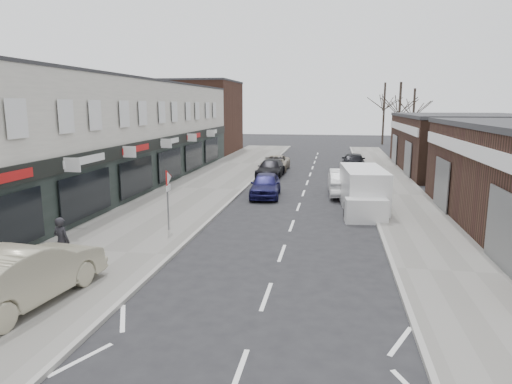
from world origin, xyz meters
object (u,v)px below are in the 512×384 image
at_px(pedestrian, 62,242).
at_px(parked_car_right_a, 344,182).
at_px(white_van, 363,191).
at_px(parked_car_left_b, 271,169).
at_px(parked_car_right_b, 353,162).
at_px(sedan_on_pavement, 24,274).
at_px(parked_car_left_c, 275,163).
at_px(warning_sign, 168,183).
at_px(parked_car_left_a, 265,185).

bearing_deg(pedestrian, parked_car_right_a, -112.20).
height_order(white_van, parked_car_left_b, white_van).
xyz_separation_m(pedestrian, parked_car_right_b, (10.55, 25.16, -0.14)).
relative_size(sedan_on_pavement, parked_car_left_c, 1.11).
bearing_deg(warning_sign, sedan_on_pavement, -99.10).
relative_size(warning_sign, white_van, 0.46).
relative_size(parked_car_left_a, parked_car_right_a, 0.85).
relative_size(parked_car_left_c, parked_car_right_b, 0.95).
distance_m(parked_car_left_a, parked_car_right_b, 13.03).
distance_m(pedestrian, parked_car_left_b, 21.39).
relative_size(warning_sign, parked_car_right_a, 0.54).
distance_m(white_van, parked_car_left_b, 12.11).
distance_m(parked_car_right_a, parked_car_right_b, 10.40).
bearing_deg(parked_car_left_a, sedan_on_pavement, -108.47).
height_order(pedestrian, parked_car_left_c, pedestrian).
bearing_deg(pedestrian, parked_car_left_a, -99.43).
bearing_deg(parked_car_left_b, parked_car_left_a, -83.45).
xyz_separation_m(warning_sign, pedestrian, (-1.96, -4.92, -1.24)).
relative_size(warning_sign, parked_car_left_b, 0.59).
height_order(parked_car_left_c, parked_car_right_a, parked_car_right_a).
distance_m(pedestrian, parked_car_left_a, 14.28).
relative_size(parked_car_left_a, parked_car_right_b, 0.88).
xyz_separation_m(sedan_on_pavement, parked_car_right_a, (8.87, 17.68, -0.13)).
relative_size(white_van, sedan_on_pavement, 1.16).
distance_m(sedan_on_pavement, parked_car_left_a, 16.83).
xyz_separation_m(parked_car_left_a, parked_car_right_a, (4.66, 1.39, 0.10)).
bearing_deg(warning_sign, white_van, 33.90).
xyz_separation_m(sedan_on_pavement, parked_car_right_b, (9.84, 28.04, -0.13)).
bearing_deg(sedan_on_pavement, pedestrian, -69.17).
relative_size(pedestrian, parked_car_right_a, 0.34).
xyz_separation_m(warning_sign, white_van, (8.56, 5.75, -1.15)).
height_order(sedan_on_pavement, parked_car_right_b, sedan_on_pavement).
xyz_separation_m(parked_car_left_c, parked_car_right_b, (6.47, 0.43, 0.19)).
bearing_deg(parked_car_left_a, parked_car_left_b, 91.59).
bearing_deg(parked_car_left_a, pedestrian, -114.13).
xyz_separation_m(warning_sign, parked_car_right_a, (7.62, 9.88, -1.38)).
bearing_deg(warning_sign, parked_car_left_c, 83.90).
xyz_separation_m(sedan_on_pavement, parked_car_left_c, (3.37, 27.62, -0.32)).
xyz_separation_m(parked_car_right_a, parked_car_right_b, (0.97, 10.36, -0.00)).
distance_m(parked_car_left_a, parked_car_left_b, 7.61).
distance_m(parked_car_left_a, parked_car_left_c, 11.36).
bearing_deg(parked_car_left_b, parked_car_left_c, 92.57).
xyz_separation_m(warning_sign, parked_car_left_b, (2.22, 16.06, -1.54)).
distance_m(pedestrian, parked_car_left_c, 25.07).
bearing_deg(parked_car_left_a, parked_car_right_b, 60.42).
height_order(warning_sign, pedestrian, warning_sign).
xyz_separation_m(parked_car_left_b, parked_car_right_a, (5.40, -6.18, 0.16)).
height_order(parked_car_left_a, parked_car_right_a, parked_car_right_a).
distance_m(parked_car_left_b, parked_car_right_a, 8.21).
bearing_deg(parked_car_right_a, parked_car_left_b, -51.28).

